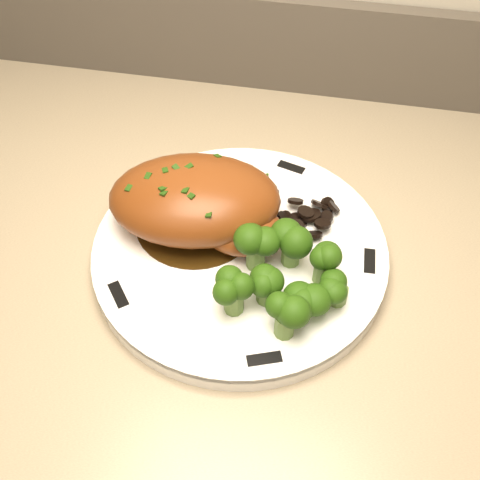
% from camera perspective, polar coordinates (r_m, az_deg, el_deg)
% --- Properties ---
extents(counter, '(2.01, 0.66, 0.99)m').
position_cam_1_polar(counter, '(1.06, -21.62, -14.36)').
color(counter, '#4C3022').
rests_on(counter, ground).
extents(plate, '(0.29, 0.29, 0.02)m').
position_cam_1_polar(plate, '(0.59, -0.00, -1.23)').
color(plate, white).
rests_on(plate, counter).
extents(rim_accent_0, '(0.01, 0.03, 0.00)m').
position_cam_1_polar(rim_accent_0, '(0.58, 12.18, -1.98)').
color(rim_accent_0, black).
rests_on(rim_accent_0, plate).
extents(rim_accent_1, '(0.03, 0.02, 0.00)m').
position_cam_1_polar(rim_accent_1, '(0.66, 4.87, 6.86)').
color(rim_accent_1, black).
rests_on(rim_accent_1, plate).
extents(rim_accent_2, '(0.03, 0.03, 0.00)m').
position_cam_1_polar(rim_accent_2, '(0.65, -7.90, 5.38)').
color(rim_accent_2, black).
rests_on(rim_accent_2, plate).
extents(rim_accent_3, '(0.03, 0.03, 0.00)m').
position_cam_1_polar(rim_accent_3, '(0.56, -11.46, -5.11)').
color(rim_accent_3, black).
rests_on(rim_accent_3, plate).
extents(rim_accent_4, '(0.03, 0.02, 0.00)m').
position_cam_1_polar(rim_accent_4, '(0.51, 2.32, -11.21)').
color(rim_accent_4, black).
rests_on(rim_accent_4, plate).
extents(gravy_pool, '(0.12, 0.12, 0.00)m').
position_cam_1_polar(gravy_pool, '(0.60, -4.14, 1.74)').
color(gravy_pool, '#301E08').
rests_on(gravy_pool, plate).
extents(chicken_breast, '(0.18, 0.14, 0.06)m').
position_cam_1_polar(chicken_breast, '(0.58, -3.77, 3.52)').
color(chicken_breast, brown).
rests_on(chicken_breast, plate).
extents(mushroom_pile, '(0.09, 0.06, 0.02)m').
position_cam_1_polar(mushroom_pile, '(0.60, 4.81, 2.43)').
color(mushroom_pile, black).
rests_on(mushroom_pile, plate).
extents(broccoli_florets, '(0.12, 0.10, 0.04)m').
position_cam_1_polar(broccoli_florets, '(0.53, 4.58, -3.73)').
color(broccoli_florets, olive).
rests_on(broccoli_florets, plate).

